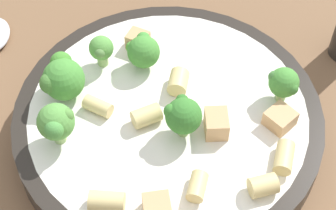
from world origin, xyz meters
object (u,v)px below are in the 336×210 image
object	(u,v)px
broccoli_floret_4	(143,51)
broccoli_floret_5	(56,123)
broccoli_floret_0	(62,78)
pasta_bowl	(168,122)
rigatoni_6	(107,202)
chicken_chunk_1	(138,40)
rigatoni_3	(263,186)
rigatoni_0	(284,157)
broccoli_floret_2	(184,115)
rigatoni_1	(178,82)
rigatoni_2	(98,106)
chicken_chunk_2	(216,124)
rigatoni_4	(197,186)
rigatoni_5	(147,117)
chicken_chunk_3	(280,119)
broccoli_floret_3	(284,83)
broccoli_floret_1	(101,49)

from	to	relation	value
broccoli_floret_4	broccoli_floret_5	xyz separation A→B (m)	(-0.04, 0.10, 0.01)
broccoli_floret_0	pasta_bowl	bearing A→B (deg)	-132.30
rigatoni_6	chicken_chunk_1	xyz separation A→B (m)	(0.14, -0.10, -0.00)
broccoli_floret_0	rigatoni_3	xyz separation A→B (m)	(-0.17, -0.10, -0.01)
pasta_bowl	rigatoni_0	xyz separation A→B (m)	(-0.09, -0.06, 0.02)
broccoli_floret_2	rigatoni_3	world-z (taller)	broccoli_floret_2
rigatoni_3	rigatoni_6	size ratio (longest dim) A/B	0.79
rigatoni_1	rigatoni_2	world-z (taller)	rigatoni_1
broccoli_floret_4	rigatoni_1	size ratio (longest dim) A/B	1.56
broccoli_floret_4	rigatoni_6	world-z (taller)	broccoli_floret_4
chicken_chunk_1	chicken_chunk_2	bearing A→B (deg)	-174.70
broccoli_floret_0	broccoli_floret_5	xyz separation A→B (m)	(-0.05, 0.02, 0.00)
broccoli_floret_0	rigatoni_4	size ratio (longest dim) A/B	1.87
broccoli_floret_2	broccoli_floret_5	distance (m)	0.11
rigatoni_5	chicken_chunk_3	size ratio (longest dim) A/B	1.09
rigatoni_4	chicken_chunk_1	xyz separation A→B (m)	(0.17, -0.03, 0.00)
broccoli_floret_3	chicken_chunk_2	bearing A→B (deg)	91.00
broccoli_floret_1	chicken_chunk_1	world-z (taller)	broccoli_floret_1
rigatoni_0	broccoli_floret_1	bearing A→B (deg)	25.47
pasta_bowl	rigatoni_6	distance (m)	0.11
rigatoni_0	rigatoni_3	xyz separation A→B (m)	(-0.01, 0.03, 0.00)
rigatoni_2	broccoli_floret_3	bearing A→B (deg)	-114.60
pasta_bowl	rigatoni_0	world-z (taller)	rigatoni_0
pasta_bowl	broccoli_floret_0	bearing A→B (deg)	47.70
broccoli_floret_0	broccoli_floret_1	distance (m)	0.05
rigatoni_3	chicken_chunk_2	distance (m)	0.07
rigatoni_5	broccoli_floret_4	bearing A→B (deg)	-25.39
rigatoni_3	rigatoni_5	size ratio (longest dim) A/B	0.88
pasta_bowl	rigatoni_3	size ratio (longest dim) A/B	12.69
rigatoni_0	rigatoni_2	xyz separation A→B (m)	(0.13, 0.11, -0.00)
broccoli_floret_0	broccoli_floret_4	size ratio (longest dim) A/B	1.26
broccoli_floret_2	chicken_chunk_2	size ratio (longest dim) A/B	1.65
rigatoni_1	rigatoni_5	bearing A→B (deg)	115.67
pasta_bowl	broccoli_floret_2	bearing A→B (deg)	-177.14
broccoli_floret_0	rigatoni_2	bearing A→B (deg)	-151.67
rigatoni_2	rigatoni_6	distance (m)	0.10
broccoli_floret_5	rigatoni_1	distance (m)	0.12
broccoli_floret_2	chicken_chunk_3	xyz separation A→B (m)	(-0.03, -0.08, -0.02)
broccoli_floret_2	broccoli_floret_3	distance (m)	0.10
broccoli_floret_2	broccoli_floret_1	bearing A→B (deg)	14.17
rigatoni_5	rigatoni_6	bearing A→B (deg)	130.61
rigatoni_4	pasta_bowl	bearing A→B (deg)	-13.29
broccoli_floret_1	rigatoni_3	xyz separation A→B (m)	(-0.19, -0.05, -0.01)
broccoli_floret_2	broccoli_floret_4	size ratio (longest dim) A/B	1.16
rigatoni_4	rigatoni_0	bearing A→B (deg)	-99.16
rigatoni_2	broccoli_floret_1	bearing A→B (deg)	-29.85
rigatoni_1	rigatoni_6	xyz separation A→B (m)	(-0.08, 0.11, -0.00)
rigatoni_0	broccoli_floret_4	bearing A→B (deg)	17.86
broccoli_floret_2	rigatoni_4	bearing A→B (deg)	159.80
rigatoni_3	rigatoni_4	size ratio (longest dim) A/B	0.94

